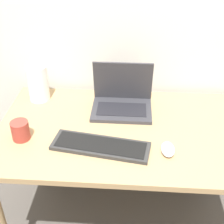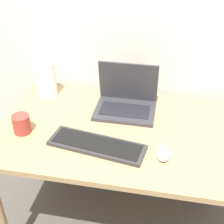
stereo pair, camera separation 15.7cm
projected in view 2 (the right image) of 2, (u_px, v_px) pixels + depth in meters
name	position (u px, v px, depth m)	size (l,w,h in m)	color
wall_back	(139.00, 11.00, 1.72)	(6.00, 0.05, 2.50)	silver
desk	(124.00, 142.00, 1.67)	(1.33, 0.79, 0.77)	tan
laptop	(126.00, 100.00, 1.75)	(0.33, 0.25, 0.26)	#333338
keyboard	(97.00, 145.00, 1.50)	(0.49, 0.22, 0.02)	#2D2D2D
mouse	(164.00, 153.00, 1.44)	(0.06, 0.11, 0.03)	silver
vase	(45.00, 73.00, 1.83)	(0.12, 0.12, 0.31)	white
mug	(22.00, 124.00, 1.57)	(0.09, 0.09, 0.10)	#9E382D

